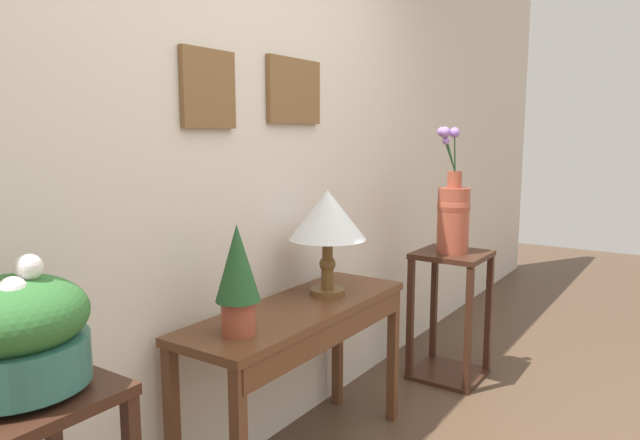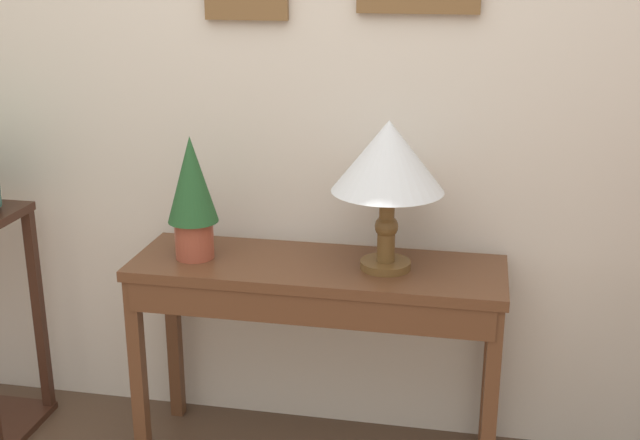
{
  "view_description": "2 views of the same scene",
  "coord_description": "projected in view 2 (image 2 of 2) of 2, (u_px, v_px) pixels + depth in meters",
  "views": [
    {
      "loc": [
        -1.81,
        -0.11,
        1.45
      ],
      "look_at": [
        0.22,
        1.26,
        1.09
      ],
      "focal_mm": 32.31,
      "sensor_mm": 36.0,
      "label": 1
    },
    {
      "loc": [
        0.6,
        -1.13,
        1.68
      ],
      "look_at": [
        0.12,
        1.31,
        0.87
      ],
      "focal_mm": 45.84,
      "sensor_mm": 36.0,
      "label": 2
    }
  ],
  "objects": [
    {
      "name": "potted_plant_on_console",
      "position": [
        192.0,
        192.0,
        2.64
      ],
      "size": [
        0.17,
        0.17,
        0.41
      ],
      "color": "#9E4733",
      "rests_on": "console_table"
    },
    {
      "name": "table_lamp",
      "position": [
        388.0,
        161.0,
        2.5
      ],
      "size": [
        0.35,
        0.35,
        0.48
      ],
      "color": "brown",
      "rests_on": "console_table"
    },
    {
      "name": "back_wall_with_art",
      "position": [
        300.0,
        43.0,
        2.74
      ],
      "size": [
        9.0,
        0.13,
        2.8
      ],
      "color": "beige",
      "rests_on": "ground"
    },
    {
      "name": "console_table",
      "position": [
        316.0,
        296.0,
        2.66
      ],
      "size": [
        1.22,
        0.4,
        0.72
      ],
      "color": "#56331E",
      "rests_on": "ground"
    }
  ]
}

